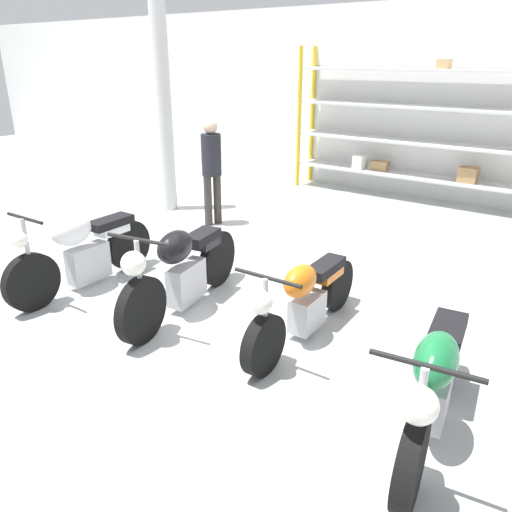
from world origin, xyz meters
The scene contains 9 objects.
ground_plane centered at (0.00, 0.00, 0.00)m, with size 30.00×30.00×0.00m, color #B2B7B7.
back_wall centered at (0.00, 6.40, 1.80)m, with size 30.00×0.08×3.60m.
shelving_rack centered at (-0.23, 6.03, 1.38)m, with size 5.08×0.63×2.82m.
support_pillar centered at (-3.70, 2.83, 1.80)m, with size 0.28×0.28×3.60m.
motorcycle_white centered at (-2.11, -0.19, 0.49)m, with size 0.60×2.07×1.07m.
motorcycle_black centered at (-0.73, 0.04, 0.49)m, with size 0.71×2.16×1.07m.
motorcycle_orange centered at (0.64, 0.32, 0.41)m, with size 0.65×2.06×0.93m.
motorcycle_green centered at (2.11, -0.37, 0.47)m, with size 0.66×2.01×1.00m.
person_browsing centered at (-2.46, 2.60, 1.01)m, with size 0.41×0.41×1.71m.
Camera 1 is at (2.80, -3.51, 2.62)m, focal length 35.00 mm.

